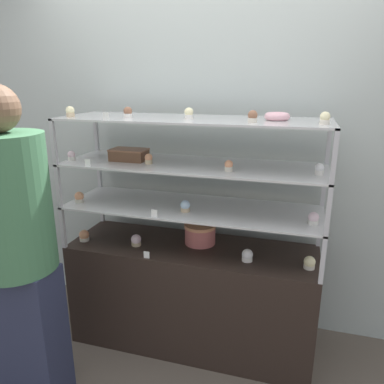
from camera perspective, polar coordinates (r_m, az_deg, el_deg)
name	(u,v)px	position (r m, az deg, el deg)	size (l,w,h in m)	color
ground_plane	(192,339)	(2.83, 0.00, -21.48)	(20.00, 20.00, 0.00)	brown
back_wall	(208,147)	(2.65, 2.47, 6.91)	(8.00, 0.05, 2.60)	#A8B2AD
display_base	(192,295)	(2.63, 0.00, -15.36)	(1.59, 0.51, 0.71)	black
display_riser_lower	(192,209)	(2.35, 0.00, -2.56)	(1.59, 0.51, 0.27)	#B7B7BC
display_riser_middle	(192,166)	(2.28, 0.00, 3.95)	(1.59, 0.51, 0.27)	#B7B7BC
display_riser_upper	(192,121)	(2.23, 0.00, 10.83)	(1.59, 0.51, 0.27)	#B7B7BC
layer_cake_centerpiece	(200,233)	(2.48, 1.24, -6.33)	(0.21, 0.21, 0.13)	#C66660
sheet_cake_frosted	(129,155)	(2.40, -9.57, 5.64)	(0.23, 0.14, 0.07)	brown
cupcake_0	(84,236)	(2.63, -16.11, -6.43)	(0.07, 0.07, 0.07)	beige
cupcake_1	(136,240)	(2.48, -8.51, -7.31)	(0.07, 0.07, 0.07)	#CCB28C
cupcake_2	(247,256)	(2.28, 8.42, -9.55)	(0.07, 0.07, 0.07)	white
cupcake_3	(309,263)	(2.28, 17.46, -10.26)	(0.07, 0.07, 0.07)	beige
price_tag_0	(147,255)	(2.31, -6.94, -9.49)	(0.04, 0.00, 0.04)	white
cupcake_4	(79,197)	(2.53, -16.80, -0.78)	(0.06, 0.06, 0.07)	beige
cupcake_5	(185,206)	(2.26, -1.04, -2.18)	(0.06, 0.06, 0.07)	#CCB28C
cupcake_6	(314,218)	(2.17, 18.03, -3.86)	(0.06, 0.06, 0.07)	white
price_tag_1	(154,213)	(2.18, -5.76, -3.25)	(0.04, 0.00, 0.04)	white
cupcake_7	(71,156)	(2.48, -17.89, 5.25)	(0.05, 0.05, 0.06)	white
cupcake_8	(149,159)	(2.29, -6.63, 5.03)	(0.05, 0.05, 0.06)	#CCB28C
cupcake_9	(229,166)	(2.10, 5.62, 3.99)	(0.05, 0.05, 0.06)	beige
cupcake_10	(319,169)	(2.12, 18.84, 3.29)	(0.05, 0.05, 0.06)	white
price_tag_2	(88,163)	(2.29, -15.63, 4.32)	(0.04, 0.00, 0.04)	white
cupcake_11	(70,112)	(2.42, -18.07, 11.56)	(0.05, 0.05, 0.06)	#CCB28C
cupcake_12	(128,112)	(2.29, -9.75, 11.86)	(0.05, 0.05, 0.06)	white
cupcake_13	(189,113)	(2.19, -0.49, 11.89)	(0.05, 0.05, 0.06)	white
cupcake_14	(253,117)	(2.03, 9.22, 11.27)	(0.05, 0.05, 0.06)	beige
cupcake_15	(325,118)	(2.03, 19.60, 10.54)	(0.05, 0.05, 0.06)	beige
price_tag_3	(106,116)	(2.18, -12.99, 11.20)	(0.04, 0.00, 0.04)	white
donut_glazed	(277,116)	(2.18, 12.84, 11.18)	(0.14, 0.14, 0.04)	#EFB2BC
customer_figure	(16,246)	(2.15, -25.29, -7.49)	(0.41, 0.41, 1.74)	#282D47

